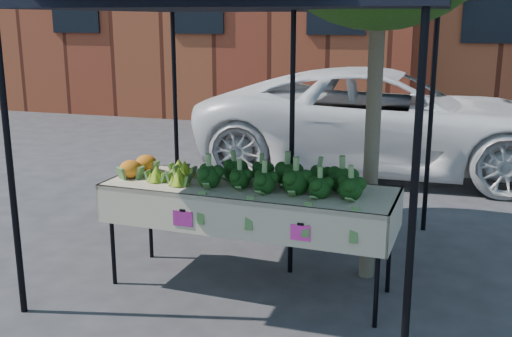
{
  "coord_description": "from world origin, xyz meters",
  "views": [
    {
      "loc": [
        1.73,
        -4.5,
        2.24
      ],
      "look_at": [
        0.23,
        0.28,
        1.0
      ],
      "focal_mm": 42.91,
      "sensor_mm": 36.0,
      "label": 1
    }
  ],
  "objects": [
    {
      "name": "ground",
      "position": [
        0.0,
        0.0,
        0.0
      ],
      "size": [
        90.0,
        90.0,
        0.0
      ],
      "primitive_type": "plane",
      "color": "#2D2D2F"
    },
    {
      "name": "table",
      "position": [
        0.23,
        0.08,
        0.45
      ],
      "size": [
        2.43,
        0.91,
        0.9
      ],
      "color": "#B7A892",
      "rests_on": "ground"
    },
    {
      "name": "canopy",
      "position": [
        0.13,
        0.59,
        1.37
      ],
      "size": [
        3.16,
        3.16,
        2.74
      ],
      "primitive_type": null,
      "color": "black",
      "rests_on": "ground"
    },
    {
      "name": "broccoli_heap",
      "position": [
        0.51,
        0.1,
        1.02
      ],
      "size": [
        1.36,
        0.56,
        0.25
      ],
      "primitive_type": "ellipsoid",
      "color": "black",
      "rests_on": "table"
    },
    {
      "name": "romanesco_cluster",
      "position": [
        -0.43,
        0.11,
        1.0
      ],
      "size": [
        0.42,
        0.56,
        0.19
      ],
      "primitive_type": "ellipsoid",
      "color": "#96AA25",
      "rests_on": "table"
    },
    {
      "name": "cauliflower_pair",
      "position": [
        -0.8,
        0.14,
        0.99
      ],
      "size": [
        0.22,
        0.42,
        0.17
      ],
      "primitive_type": "ellipsoid",
      "color": "orange",
      "rests_on": "table"
    },
    {
      "name": "street_tree",
      "position": [
        1.15,
        0.63,
        1.87
      ],
      "size": [
        1.9,
        1.9,
        3.75
      ],
      "primitive_type": null,
      "color": "#1E4C14",
      "rests_on": "ground"
    }
  ]
}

